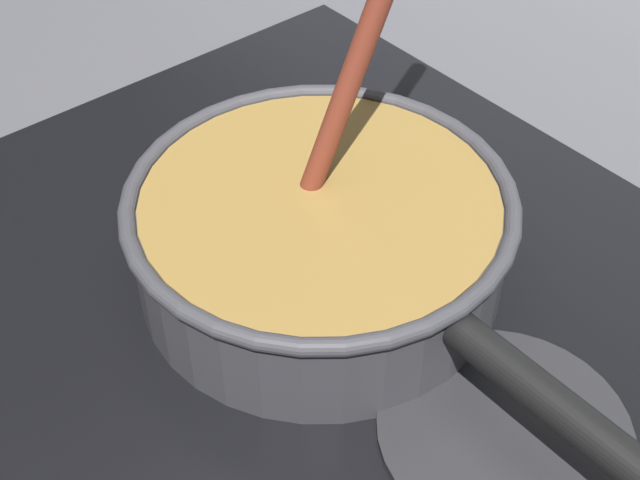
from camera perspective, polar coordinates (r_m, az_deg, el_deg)
The scene contains 5 objects.
ground at distance 0.58m, azimuth -18.95°, elevation -10.69°, with size 2.40×1.60×0.04m, color #4C4C51.
hob_plate at distance 0.59m, azimuth 0.00°, elevation -2.82°, with size 0.56×0.48×0.01m, color black.
burner_ring at distance 0.58m, azimuth 0.00°, elevation -2.14°, with size 0.17×0.17×0.01m, color #592D0C.
spare_burner at distance 0.51m, azimuth 11.81°, elevation -11.94°, with size 0.14×0.14×0.01m, color #262628.
cooking_pan at distance 0.56m, azimuth 0.15°, elevation 0.36°, with size 0.38×0.24×0.32m.
Camera 1 is at (0.37, -0.06, 0.43)m, focal length 49.61 mm.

